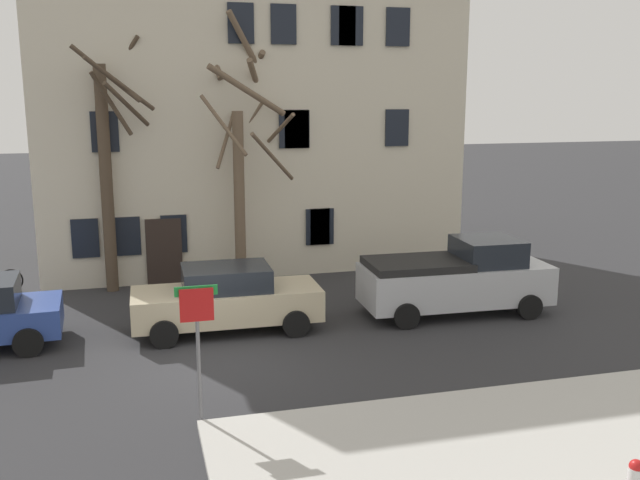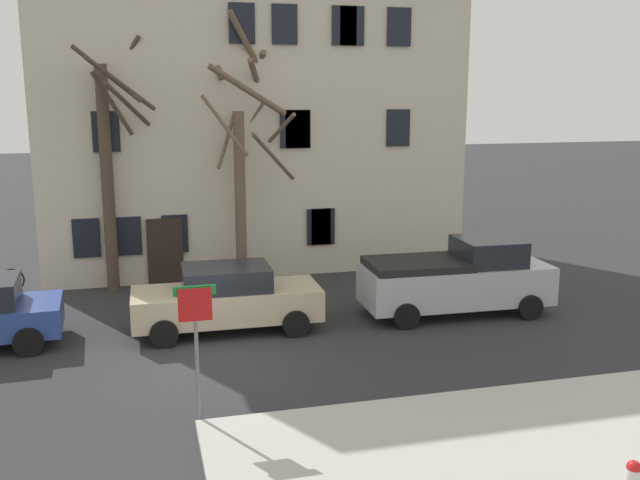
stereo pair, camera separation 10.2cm
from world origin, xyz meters
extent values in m
plane|color=#2D2D30|center=(0.00, 0.00, 0.00)|extent=(120.00, 120.00, 0.00)
cube|color=beige|center=(2.37, 10.26, 4.80)|extent=(13.89, 6.18, 9.60)
cube|color=#2D231E|center=(-0.85, 7.12, 1.05)|extent=(1.10, 0.12, 2.10)
cube|color=black|center=(-3.18, 7.13, 1.60)|extent=(0.80, 0.08, 1.20)
cube|color=black|center=(-1.94, 7.13, 1.60)|extent=(0.80, 0.08, 1.20)
cube|color=black|center=(-0.52, 7.13, 1.60)|extent=(0.80, 0.08, 1.20)
cube|color=black|center=(4.14, 7.13, 1.60)|extent=(0.80, 0.08, 1.20)
cube|color=black|center=(4.28, 7.13, 1.60)|extent=(0.80, 0.08, 1.20)
cube|color=black|center=(-2.42, 7.13, 4.80)|extent=(0.80, 0.08, 1.20)
cube|color=black|center=(3.27, 7.13, 4.80)|extent=(0.80, 0.08, 1.20)
cube|color=black|center=(3.45, 7.13, 4.80)|extent=(0.80, 0.08, 1.20)
cube|color=black|center=(3.46, 7.13, 4.80)|extent=(0.80, 0.08, 1.20)
cube|color=black|center=(6.84, 7.13, 4.80)|extent=(0.80, 0.08, 1.20)
cube|color=black|center=(1.73, 7.13, 8.00)|extent=(0.80, 0.08, 1.20)
cube|color=black|center=(3.05, 7.13, 8.00)|extent=(0.80, 0.08, 1.20)
cube|color=black|center=(4.97, 7.13, 8.00)|extent=(0.80, 0.08, 1.20)
cube|color=black|center=(5.22, 7.13, 8.00)|extent=(0.80, 0.08, 1.20)
cube|color=black|center=(6.80, 7.13, 8.00)|extent=(0.80, 0.08, 1.20)
cylinder|color=#4C3D2D|center=(-2.45, 6.79, 3.38)|extent=(0.36, 0.36, 6.75)
cylinder|color=#4C3D2D|center=(-1.88, 5.90, 6.18)|extent=(1.90, 1.27, 1.51)
cylinder|color=#4C3D2D|center=(-2.03, 7.50, 6.54)|extent=(1.57, 1.00, 2.14)
cylinder|color=#4C3D2D|center=(-1.73, 6.23, 5.61)|extent=(1.27, 1.57, 1.30)
cylinder|color=#4C3D2D|center=(-2.16, 6.30, 5.62)|extent=(1.15, 0.75, 1.83)
cylinder|color=#4C3D2D|center=(-2.24, 5.92, 6.45)|extent=(1.86, 0.56, 1.58)
cylinder|color=brown|center=(1.45, 7.66, 3.82)|extent=(0.53, 0.53, 7.64)
cylinder|color=brown|center=(1.78, 6.48, 6.00)|extent=(2.50, 0.87, 1.56)
cylinder|color=brown|center=(2.21, 7.32, 6.22)|extent=(0.89, 1.71, 1.50)
cylinder|color=brown|center=(2.23, 7.80, 6.67)|extent=(0.48, 1.69, 1.13)
cylinder|color=brown|center=(0.91, 7.52, 7.09)|extent=(0.50, 1.27, 1.60)
cylinder|color=brown|center=(1.90, 7.06, 7.30)|extent=(1.44, 1.14, 2.09)
cylinder|color=brown|center=(1.46, 6.45, 2.70)|extent=(0.34, 0.34, 5.40)
cylinder|color=brown|center=(1.54, 7.27, 4.44)|extent=(1.75, 0.28, 2.47)
cylinder|color=brown|center=(2.38, 5.67, 4.06)|extent=(1.68, 1.97, 1.62)
cylinder|color=brown|center=(1.13, 6.76, 4.52)|extent=(0.79, 0.81, 1.70)
cylinder|color=brown|center=(0.96, 5.88, 5.01)|extent=(1.28, 1.14, 1.77)
cylinder|color=brown|center=(2.66, 6.77, 4.66)|extent=(0.78, 2.49, 1.41)
cylinder|color=black|center=(-4.29, 3.43, 0.34)|extent=(0.69, 0.25, 0.68)
cylinder|color=black|center=(-4.20, 1.53, 0.34)|extent=(0.69, 0.25, 0.68)
cube|color=#C6B793|center=(0.45, 2.18, 0.71)|extent=(4.73, 1.85, 0.78)
cube|color=#1E232B|center=(0.45, 2.18, 1.39)|extent=(2.19, 1.60, 0.58)
cylinder|color=black|center=(2.07, 3.04, 0.34)|extent=(0.68, 0.23, 0.68)
cylinder|color=black|center=(2.04, 1.26, 0.34)|extent=(0.68, 0.23, 0.68)
cylinder|color=black|center=(-1.13, 3.09, 0.34)|extent=(0.68, 0.23, 0.68)
cylinder|color=black|center=(-1.16, 1.31, 0.34)|extent=(0.68, 0.23, 0.68)
cube|color=#B7BABF|center=(6.68, 2.03, 0.84)|extent=(5.16, 2.07, 1.03)
cube|color=#1E232B|center=(7.60, 2.01, 1.70)|extent=(1.69, 1.73, 0.70)
cube|color=black|center=(5.56, 2.07, 1.45)|extent=(2.71, 1.91, 0.20)
cylinder|color=black|center=(8.45, 2.93, 0.34)|extent=(0.69, 0.24, 0.68)
cylinder|color=black|center=(8.39, 1.03, 0.34)|extent=(0.69, 0.24, 0.68)
cylinder|color=black|center=(4.97, 3.04, 0.34)|extent=(0.69, 0.24, 0.68)
cylinder|color=black|center=(4.92, 1.13, 0.34)|extent=(0.69, 0.24, 0.68)
sphere|color=red|center=(5.04, -7.34, 0.74)|extent=(0.21, 0.21, 0.21)
cylinder|color=slate|center=(-0.71, -2.90, 1.29)|extent=(0.07, 0.07, 2.58)
cube|color=red|center=(-0.71, -2.92, 2.28)|extent=(0.60, 0.03, 0.60)
cube|color=#1E8C38|center=(-0.71, -2.88, 2.53)|extent=(0.76, 0.02, 0.18)
torus|color=black|center=(-5.42, 7.42, 0.36)|extent=(0.71, 0.06, 0.71)
camera|label=1|loc=(-1.69, -15.11, 5.99)|focal=39.86mm
camera|label=2|loc=(-1.59, -15.13, 5.99)|focal=39.86mm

